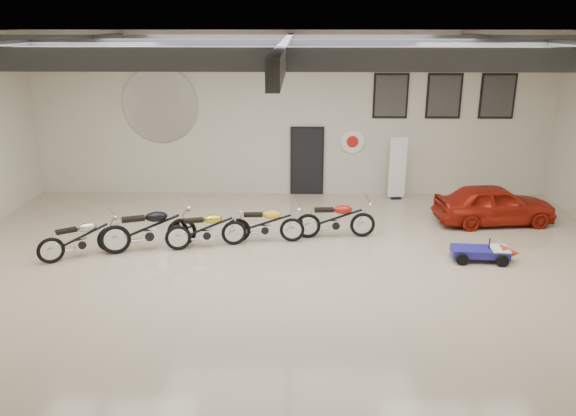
{
  "coord_description": "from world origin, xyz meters",
  "views": [
    {
      "loc": [
        0.25,
        -11.19,
        5.23
      ],
      "look_at": [
        0.0,
        1.2,
        1.1
      ],
      "focal_mm": 35.0,
      "sensor_mm": 36.0,
      "label": 1
    }
  ],
  "objects_px": {
    "motorcycle_silver": "(80,237)",
    "motorcycle_red": "(336,218)",
    "banner_stand": "(397,169)",
    "motorcycle_black": "(149,227)",
    "vintage_car": "(494,204)",
    "motorcycle_yellow": "(265,223)",
    "go_kart": "(486,249)",
    "motorcycle_gold": "(206,228)"
  },
  "relations": [
    {
      "from": "motorcycle_silver",
      "to": "motorcycle_gold",
      "type": "xyz_separation_m",
      "value": [
        2.82,
        0.64,
        0.01
      ]
    },
    {
      "from": "motorcycle_red",
      "to": "motorcycle_yellow",
      "type": "bearing_deg",
      "value": -173.52
    },
    {
      "from": "banner_stand",
      "to": "motorcycle_yellow",
      "type": "distance_m",
      "value": 5.33
    },
    {
      "from": "banner_stand",
      "to": "motorcycle_black",
      "type": "xyz_separation_m",
      "value": [
        -6.58,
        -4.26,
        -0.38
      ]
    },
    {
      "from": "vintage_car",
      "to": "motorcycle_red",
      "type": "bearing_deg",
      "value": 98.22
    },
    {
      "from": "motorcycle_yellow",
      "to": "go_kart",
      "type": "bearing_deg",
      "value": -13.83
    },
    {
      "from": "motorcycle_red",
      "to": "go_kart",
      "type": "height_order",
      "value": "motorcycle_red"
    },
    {
      "from": "motorcycle_yellow",
      "to": "go_kart",
      "type": "distance_m",
      "value": 5.24
    },
    {
      "from": "banner_stand",
      "to": "motorcycle_silver",
      "type": "xyz_separation_m",
      "value": [
        -8.06,
        -4.71,
        -0.46
      ]
    },
    {
      "from": "motorcycle_silver",
      "to": "go_kart",
      "type": "distance_m",
      "value": 9.34
    },
    {
      "from": "banner_stand",
      "to": "motorcycle_gold",
      "type": "bearing_deg",
      "value": -145.94
    },
    {
      "from": "motorcycle_yellow",
      "to": "banner_stand",
      "type": "bearing_deg",
      "value": 41.65
    },
    {
      "from": "motorcycle_silver",
      "to": "motorcycle_black",
      "type": "height_order",
      "value": "motorcycle_black"
    },
    {
      "from": "motorcycle_silver",
      "to": "motorcycle_red",
      "type": "xyz_separation_m",
      "value": [
        5.98,
        1.38,
        0.02
      ]
    },
    {
      "from": "banner_stand",
      "to": "go_kart",
      "type": "distance_m",
      "value": 4.95
    },
    {
      "from": "motorcycle_yellow",
      "to": "vintage_car",
      "type": "distance_m",
      "value": 6.3
    },
    {
      "from": "motorcycle_gold",
      "to": "motorcycle_red",
      "type": "height_order",
      "value": "motorcycle_red"
    },
    {
      "from": "banner_stand",
      "to": "motorcycle_silver",
      "type": "relative_size",
      "value": 1.01
    },
    {
      "from": "motorcycle_silver",
      "to": "vintage_car",
      "type": "relative_size",
      "value": 0.6
    },
    {
      "from": "motorcycle_gold",
      "to": "go_kart",
      "type": "bearing_deg",
      "value": -21.47
    },
    {
      "from": "motorcycle_yellow",
      "to": "motorcycle_black",
      "type": "bearing_deg",
      "value": -170.03
    },
    {
      "from": "motorcycle_silver",
      "to": "vintage_car",
      "type": "xyz_separation_m",
      "value": [
        10.34,
        2.53,
        0.05
      ]
    },
    {
      "from": "vintage_car",
      "to": "motorcycle_black",
      "type": "bearing_deg",
      "value": 96.58
    },
    {
      "from": "motorcycle_silver",
      "to": "go_kart",
      "type": "relative_size",
      "value": 1.22
    },
    {
      "from": "motorcycle_red",
      "to": "motorcycle_silver",
      "type": "bearing_deg",
      "value": -171.45
    },
    {
      "from": "banner_stand",
      "to": "motorcycle_gold",
      "type": "height_order",
      "value": "banner_stand"
    },
    {
      "from": "banner_stand",
      "to": "vintage_car",
      "type": "height_order",
      "value": "banner_stand"
    },
    {
      "from": "motorcycle_yellow",
      "to": "motorcycle_gold",
      "type": "bearing_deg",
      "value": -166.34
    },
    {
      "from": "banner_stand",
      "to": "go_kart",
      "type": "bearing_deg",
      "value": -78.62
    },
    {
      "from": "motorcycle_yellow",
      "to": "go_kart",
      "type": "height_order",
      "value": "motorcycle_yellow"
    },
    {
      "from": "banner_stand",
      "to": "motorcycle_yellow",
      "type": "bearing_deg",
      "value": -140.04
    },
    {
      "from": "motorcycle_black",
      "to": "motorcycle_red",
      "type": "xyz_separation_m",
      "value": [
        4.5,
        0.92,
        -0.06
      ]
    },
    {
      "from": "motorcycle_gold",
      "to": "banner_stand",
      "type": "bearing_deg",
      "value": 22.22
    },
    {
      "from": "motorcycle_black",
      "to": "motorcycle_silver",
      "type": "bearing_deg",
      "value": 177.88
    },
    {
      "from": "motorcycle_gold",
      "to": "motorcycle_yellow",
      "type": "relative_size",
      "value": 1.01
    },
    {
      "from": "motorcycle_silver",
      "to": "go_kart",
      "type": "xyz_separation_m",
      "value": [
        9.34,
        -0.03,
        -0.21
      ]
    },
    {
      "from": "banner_stand",
      "to": "motorcycle_black",
      "type": "bearing_deg",
      "value": -150.86
    },
    {
      "from": "motorcycle_gold",
      "to": "vintage_car",
      "type": "height_order",
      "value": "vintage_car"
    },
    {
      "from": "vintage_car",
      "to": "banner_stand",
      "type": "bearing_deg",
      "value": 39.7
    },
    {
      "from": "motorcycle_gold",
      "to": "go_kart",
      "type": "height_order",
      "value": "motorcycle_gold"
    },
    {
      "from": "go_kart",
      "to": "motorcycle_black",
      "type": "bearing_deg",
      "value": -179.15
    },
    {
      "from": "motorcycle_black",
      "to": "vintage_car",
      "type": "height_order",
      "value": "motorcycle_black"
    }
  ]
}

